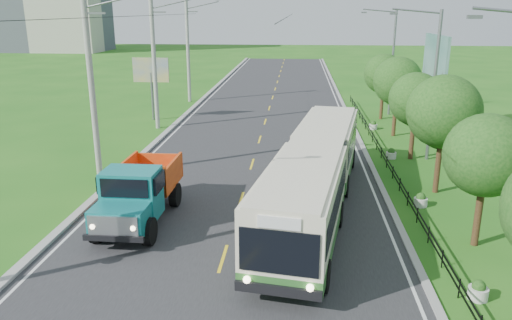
# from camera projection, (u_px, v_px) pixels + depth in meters

# --- Properties ---
(ground) EXTENTS (240.00, 240.00, 0.00)m
(ground) POSITION_uv_depth(u_px,v_px,m) (223.00, 259.00, 18.72)
(ground) COLOR #206117
(ground) RESTS_ON ground
(road) EXTENTS (14.00, 120.00, 0.02)m
(road) POSITION_uv_depth(u_px,v_px,m) (262.00, 133.00, 37.80)
(road) COLOR #28282B
(road) RESTS_ON ground
(curb_left) EXTENTS (0.40, 120.00, 0.15)m
(curb_left) POSITION_uv_depth(u_px,v_px,m) (168.00, 130.00, 38.36)
(curb_left) COLOR #9E9E99
(curb_left) RESTS_ON ground
(curb_right) EXTENTS (0.30, 120.00, 0.10)m
(curb_right) POSITION_uv_depth(u_px,v_px,m) (357.00, 134.00, 37.22)
(curb_right) COLOR #9E9E99
(curb_right) RESTS_ON ground
(edge_line_left) EXTENTS (0.12, 120.00, 0.00)m
(edge_line_left) POSITION_uv_depth(u_px,v_px,m) (176.00, 131.00, 38.33)
(edge_line_left) COLOR silver
(edge_line_left) RESTS_ON road
(edge_line_right) EXTENTS (0.12, 120.00, 0.00)m
(edge_line_right) POSITION_uv_depth(u_px,v_px,m) (350.00, 135.00, 37.27)
(edge_line_right) COLOR silver
(edge_line_right) RESTS_ON road
(centre_dash) EXTENTS (0.12, 2.20, 0.00)m
(centre_dash) POSITION_uv_depth(u_px,v_px,m) (223.00, 258.00, 18.72)
(centre_dash) COLOR yellow
(centre_dash) RESTS_ON road
(railing_right) EXTENTS (0.04, 40.00, 0.60)m
(railing_right) POSITION_uv_depth(u_px,v_px,m) (381.00, 153.00, 31.35)
(railing_right) COLOR black
(railing_right) RESTS_ON ground
(pole_near) EXTENTS (3.51, 0.32, 10.00)m
(pole_near) POSITION_uv_depth(u_px,v_px,m) (92.00, 86.00, 26.50)
(pole_near) COLOR gray
(pole_near) RESTS_ON ground
(pole_mid) EXTENTS (3.51, 0.32, 10.00)m
(pole_mid) POSITION_uv_depth(u_px,v_px,m) (155.00, 63.00, 37.95)
(pole_mid) COLOR gray
(pole_mid) RESTS_ON ground
(pole_far) EXTENTS (3.51, 0.32, 10.00)m
(pole_far) POSITION_uv_depth(u_px,v_px,m) (188.00, 51.00, 49.40)
(pole_far) COLOR gray
(pole_far) RESTS_ON ground
(tree_second) EXTENTS (3.18, 3.26, 5.30)m
(tree_second) POSITION_uv_depth(u_px,v_px,m) (486.00, 159.00, 18.96)
(tree_second) COLOR #382314
(tree_second) RESTS_ON ground
(tree_third) EXTENTS (3.60, 3.62, 6.00)m
(tree_third) POSITION_uv_depth(u_px,v_px,m) (444.00, 115.00, 24.55)
(tree_third) COLOR #382314
(tree_third) RESTS_ON ground
(tree_fourth) EXTENTS (3.24, 3.31, 5.40)m
(tree_fourth) POSITION_uv_depth(u_px,v_px,m) (416.00, 102.00, 30.39)
(tree_fourth) COLOR #382314
(tree_fourth) RESTS_ON ground
(tree_fifth) EXTENTS (3.48, 3.52, 5.80)m
(tree_fifth) POSITION_uv_depth(u_px,v_px,m) (398.00, 84.00, 36.04)
(tree_fifth) COLOR #382314
(tree_fifth) RESTS_ON ground
(tree_back) EXTENTS (3.30, 3.36, 5.50)m
(tree_back) POSITION_uv_depth(u_px,v_px,m) (384.00, 76.00, 41.82)
(tree_back) COLOR #382314
(tree_back) RESTS_ON ground
(streetlight_mid) EXTENTS (3.02, 0.20, 9.07)m
(streetlight_mid) POSITION_uv_depth(u_px,v_px,m) (432.00, 81.00, 29.81)
(streetlight_mid) COLOR slate
(streetlight_mid) RESTS_ON ground
(streetlight_far) EXTENTS (3.02, 0.20, 9.07)m
(streetlight_far) POSITION_uv_depth(u_px,v_px,m) (391.00, 59.00, 43.17)
(streetlight_far) COLOR slate
(streetlight_far) RESTS_ON ground
(planter_front) EXTENTS (0.64, 0.64, 0.67)m
(planter_front) POSITION_uv_depth(u_px,v_px,m) (478.00, 291.00, 16.05)
(planter_front) COLOR silver
(planter_front) RESTS_ON ground
(planter_near) EXTENTS (0.64, 0.64, 0.67)m
(planter_near) POSITION_uv_depth(u_px,v_px,m) (421.00, 200.00, 23.68)
(planter_near) COLOR silver
(planter_near) RESTS_ON ground
(planter_mid) EXTENTS (0.64, 0.64, 0.67)m
(planter_mid) POSITION_uv_depth(u_px,v_px,m) (391.00, 154.00, 31.31)
(planter_mid) COLOR silver
(planter_mid) RESTS_ON ground
(planter_far) EXTENTS (0.64, 0.64, 0.67)m
(planter_far) POSITION_uv_depth(u_px,v_px,m) (373.00, 126.00, 38.94)
(planter_far) COLOR silver
(planter_far) RESTS_ON ground
(billboard_left) EXTENTS (3.00, 0.20, 5.20)m
(billboard_left) POSITION_uv_depth(u_px,v_px,m) (151.00, 74.00, 41.26)
(billboard_left) COLOR slate
(billboard_left) RESTS_ON ground
(billboard_right) EXTENTS (0.24, 6.00, 7.30)m
(billboard_right) POSITION_uv_depth(u_px,v_px,m) (435.00, 63.00, 35.28)
(billboard_right) COLOR slate
(billboard_right) RESTS_ON ground
(bus) EXTENTS (5.39, 17.11, 3.26)m
(bus) POSITION_uv_depth(u_px,v_px,m) (316.00, 170.00, 22.70)
(bus) COLOR #2D6629
(bus) RESTS_ON ground
(dump_truck) EXTENTS (2.57, 6.38, 2.66)m
(dump_truck) POSITION_uv_depth(u_px,v_px,m) (139.00, 189.00, 21.63)
(dump_truck) COLOR #157D7E
(dump_truck) RESTS_ON ground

